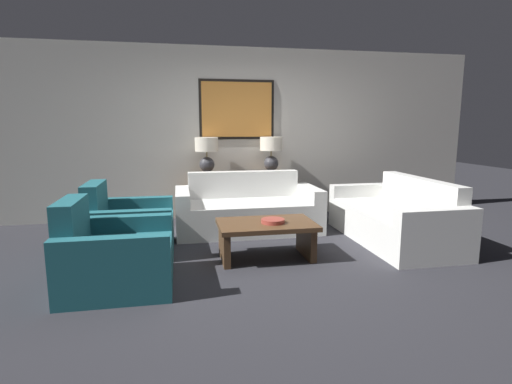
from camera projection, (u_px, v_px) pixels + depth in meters
ground_plane at (270, 264)px, 4.25m from camera, size 20.00×20.00×0.00m
back_wall at (237, 133)px, 6.35m from camera, size 7.92×0.12×2.65m
console_table at (240, 196)px, 6.24m from camera, size 1.49×0.40×0.73m
table_lamp_left at (207, 152)px, 6.03m from camera, size 0.35×0.35×0.55m
table_lamp_right at (271, 151)px, 6.22m from camera, size 0.35×0.35×0.55m
couch_by_back_wall at (247, 211)px, 5.58m from camera, size 1.96×0.93×0.80m
couch_by_side at (395, 220)px, 5.07m from camera, size 0.93×1.96×0.80m
coffee_table at (266, 232)px, 4.39m from camera, size 1.06×0.68×0.41m
decorative_bowl at (273, 221)px, 4.34m from camera, size 0.26×0.26×0.04m
armchair_near_back_wall at (128, 229)px, 4.60m from camera, size 0.94×0.92×0.83m
armchair_near_camera at (114, 258)px, 3.61m from camera, size 0.94×0.92×0.83m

